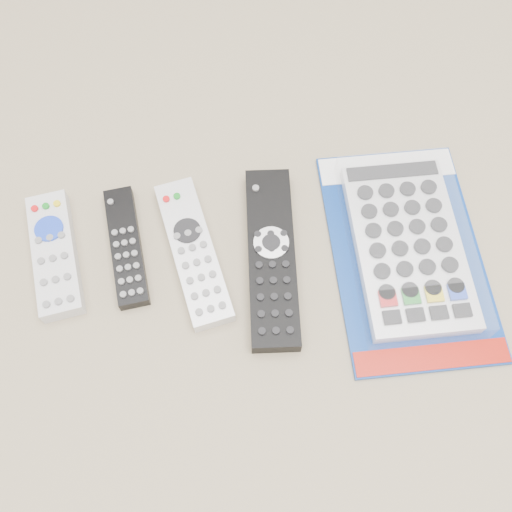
{
  "coord_description": "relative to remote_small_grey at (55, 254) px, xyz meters",
  "views": [
    {
      "loc": [
        -0.03,
        -0.32,
        0.65
      ],
      "look_at": [
        0.01,
        -0.02,
        0.01
      ],
      "focal_mm": 40.0,
      "sensor_mm": 36.0,
      "label": 1
    }
  ],
  "objects": [
    {
      "name": "remote_small_grey",
      "position": [
        0.0,
        0.0,
        0.0
      ],
      "size": [
        0.07,
        0.17,
        0.03
      ],
      "rotation": [
        0.0,
        0.0,
        0.14
      ],
      "color": "silver",
      "rests_on": "ground"
    },
    {
      "name": "remote_slim_black",
      "position": [
        0.09,
        0.0,
        -0.0
      ],
      "size": [
        0.05,
        0.17,
        0.02
      ],
      "rotation": [
        0.0,
        0.0,
        0.1
      ],
      "color": "black",
      "rests_on": "ground"
    },
    {
      "name": "remote_silver_dvd",
      "position": [
        0.17,
        -0.02,
        -0.0
      ],
      "size": [
        0.09,
        0.21,
        0.02
      ],
      "rotation": [
        0.0,
        0.0,
        0.18
      ],
      "color": "silver",
      "rests_on": "ground"
    },
    {
      "name": "remote_large_black",
      "position": [
        0.27,
        -0.04,
        0.0
      ],
      "size": [
        0.08,
        0.25,
        0.03
      ],
      "rotation": [
        0.0,
        0.0,
        -0.09
      ],
      "color": "black",
      "rests_on": "ground"
    },
    {
      "name": "jumbo_remote_packaged",
      "position": [
        0.44,
        -0.05,
        0.01
      ],
      "size": [
        0.19,
        0.31,
        0.04
      ],
      "rotation": [
        0.0,
        0.0,
        -0.02
      ],
      "color": "navy",
      "rests_on": "ground"
    }
  ]
}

